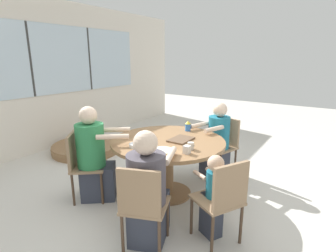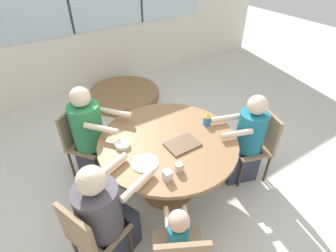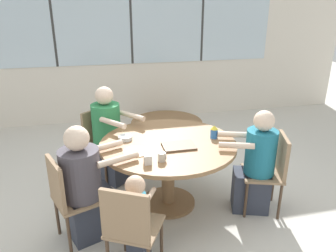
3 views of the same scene
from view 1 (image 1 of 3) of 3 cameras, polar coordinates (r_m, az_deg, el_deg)
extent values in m
plane|color=beige|center=(3.57, 0.00, -14.52)|extent=(16.00, 16.00, 0.00)
cube|color=silver|center=(5.35, -27.64, 9.40)|extent=(8.40, 0.06, 2.80)
cube|color=silver|center=(5.30, -27.81, 12.61)|extent=(5.20, 0.02, 1.28)
cube|color=#333333|center=(5.30, -27.78, 12.61)|extent=(0.04, 0.01, 1.28)
cube|color=#333333|center=(6.04, -16.73, 13.72)|extent=(0.04, 0.01, 1.28)
cylinder|color=olive|center=(3.28, 0.00, -3.38)|extent=(1.42, 1.42, 0.04)
cylinder|color=olive|center=(3.41, 0.00, -9.34)|extent=(0.14, 0.14, 0.71)
cylinder|color=olive|center=(3.57, 0.00, -14.31)|extent=(0.60, 0.60, 0.03)
cube|color=#937556|center=(4.03, 11.22, -4.65)|extent=(0.51, 0.51, 0.03)
cube|color=#937556|center=(4.10, 13.02, -1.17)|extent=(0.15, 0.37, 0.42)
cylinder|color=#4C3828|center=(3.89, 11.29, -8.89)|extent=(0.03, 0.03, 0.41)
cylinder|color=#4C3828|center=(4.10, 7.68, -7.46)|extent=(0.03, 0.03, 0.41)
cylinder|color=#4C3828|center=(4.13, 14.41, -7.60)|extent=(0.03, 0.03, 0.41)
cylinder|color=#4C3828|center=(4.33, 10.86, -6.34)|extent=(0.03, 0.03, 0.41)
cube|color=#937556|center=(2.53, -4.89, -16.79)|extent=(0.52, 0.52, 0.03)
cube|color=#937556|center=(2.27, -6.37, -14.29)|extent=(0.17, 0.37, 0.42)
cylinder|color=#4C3828|center=(2.83, -7.22, -18.37)|extent=(0.03, 0.03, 0.41)
cylinder|color=#4C3828|center=(2.75, -0.11, -19.31)|extent=(0.03, 0.03, 0.41)
cylinder|color=#4C3828|center=(2.57, -9.88, -22.33)|extent=(0.03, 0.03, 0.41)
cylinder|color=#4C3828|center=(2.48, -1.90, -23.61)|extent=(0.03, 0.03, 0.41)
cube|color=#937556|center=(3.44, -16.85, -8.46)|extent=(0.56, 0.56, 0.03)
cube|color=#937556|center=(3.41, -20.10, -4.99)|extent=(0.32, 0.27, 0.42)
cylinder|color=#4C3828|center=(3.66, -13.42, -10.59)|extent=(0.03, 0.03, 0.41)
cylinder|color=#4C3828|center=(3.35, -14.20, -13.07)|extent=(0.03, 0.03, 0.41)
cylinder|color=#4C3828|center=(3.72, -18.70, -10.54)|extent=(0.03, 0.03, 0.41)
cylinder|color=#4C3828|center=(3.42, -19.98, -12.93)|extent=(0.03, 0.03, 0.41)
cube|color=#937556|center=(2.64, 10.54, -15.50)|extent=(0.54, 0.54, 0.03)
cube|color=#937556|center=(2.42, 13.50, -12.70)|extent=(0.35, 0.21, 0.42)
cylinder|color=#4C3828|center=(2.79, 5.13, -18.85)|extent=(0.03, 0.03, 0.41)
cylinder|color=#4C3828|center=(2.96, 10.91, -16.88)|extent=(0.03, 0.03, 0.41)
cylinder|color=#4C3828|center=(2.56, 9.61, -22.40)|extent=(0.03, 0.03, 0.41)
cylinder|color=#4C3828|center=(2.75, 15.60, -19.90)|extent=(0.03, 0.03, 0.41)
cube|color=#333847|center=(4.03, 10.10, -7.75)|extent=(0.44, 0.39, 0.44)
cylinder|color=#1E7089|center=(3.93, 11.01, -1.35)|extent=(0.31, 0.31, 0.47)
sphere|color=beige|center=(3.85, 11.26, 3.53)|extent=(0.21, 0.21, 0.21)
cylinder|color=beige|center=(3.61, 10.00, -0.65)|extent=(0.35, 0.17, 0.06)
cylinder|color=beige|center=(3.80, 6.87, 0.24)|extent=(0.35, 0.17, 0.06)
cube|color=#333847|center=(2.73, -4.08, -19.30)|extent=(0.52, 0.46, 0.44)
cylinder|color=#4C4751|center=(2.44, -4.74, -11.37)|extent=(0.36, 0.36, 0.47)
sphere|color=beige|center=(2.31, -4.93, -3.66)|extent=(0.22, 0.22, 0.22)
cylinder|color=beige|center=(2.71, -6.24, -5.87)|extent=(0.39, 0.20, 0.06)
cylinder|color=beige|center=(2.63, 0.50, -6.42)|extent=(0.39, 0.20, 0.06)
cube|color=#333847|center=(3.51, -14.82, -11.58)|extent=(0.50, 0.51, 0.44)
cylinder|color=#2D844C|center=(3.34, -16.53, -4.04)|extent=(0.34, 0.34, 0.53)
sphere|color=beige|center=(3.24, -17.01, 2.25)|extent=(0.21, 0.21, 0.21)
cylinder|color=beige|center=(3.40, -11.42, -0.79)|extent=(0.28, 0.33, 0.06)
cylinder|color=beige|center=(3.10, -11.97, -2.31)|extent=(0.28, 0.33, 0.06)
cube|color=#333847|center=(2.80, 9.35, -18.53)|extent=(0.23, 0.25, 0.44)
cylinder|color=#1E7089|center=(2.60, 10.14, -12.37)|extent=(0.17, 0.17, 0.27)
sphere|color=#DBB293|center=(2.51, 10.36, -8.04)|extent=(0.16, 0.16, 0.16)
cylinder|color=#DBB293|center=(2.64, 6.94, -10.55)|extent=(0.12, 0.18, 0.04)
cylinder|color=#DBB293|center=(2.72, 9.59, -9.84)|extent=(0.12, 0.18, 0.04)
cube|color=brown|center=(3.26, 2.84, -2.94)|extent=(0.32, 0.23, 0.02)
cylinder|color=beige|center=(2.94, 4.95, -4.35)|extent=(0.07, 0.07, 0.08)
torus|color=beige|center=(2.97, 5.28, -4.16)|extent=(0.01, 0.06, 0.06)
cylinder|color=blue|center=(3.67, 4.31, -0.28)|extent=(0.08, 0.08, 0.10)
cone|color=gold|center=(3.66, 4.33, 0.79)|extent=(0.08, 0.08, 0.04)
cube|color=silver|center=(2.82, 4.12, -5.15)|extent=(0.07, 0.07, 0.09)
cylinder|color=silver|center=(3.04, -7.07, -4.17)|extent=(0.15, 0.15, 0.04)
cylinder|color=beige|center=(2.91, -1.24, -5.29)|extent=(0.25, 0.25, 0.01)
cylinder|color=olive|center=(5.27, -17.28, -5.13)|extent=(1.24, 1.24, 0.03)
cylinder|color=olive|center=(5.26, -17.30, -4.82)|extent=(1.26, 1.26, 0.03)
cylinder|color=olive|center=(5.25, -17.33, -4.51)|extent=(1.24, 1.24, 0.03)
cylinder|color=olive|center=(5.24, -17.35, -4.20)|extent=(1.26, 1.26, 0.03)
cylinder|color=olive|center=(5.23, -17.38, -3.89)|extent=(1.24, 1.24, 0.03)
camera|label=2|loc=(1.64, 38.48, 37.36)|focal=28.00mm
camera|label=3|loc=(2.34, 71.10, 14.37)|focal=35.00mm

